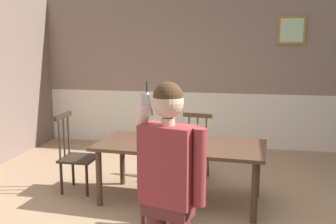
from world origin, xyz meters
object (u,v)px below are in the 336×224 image
chair_near_window (161,188)px  chair_at_table_head (76,155)px  person_figure (169,183)px  chair_by_doorway (194,147)px  dining_table (180,150)px

chair_near_window → chair_at_table_head: size_ratio=1.03×
chair_near_window → person_figure: 1.19m
chair_near_window → chair_at_table_head: bearing=141.6°
chair_near_window → person_figure: (0.29, -1.07, 0.45)m
chair_at_table_head → person_figure: (1.62, -2.01, 0.47)m
chair_by_doorway → person_figure: size_ratio=0.55×
dining_table → chair_near_window: size_ratio=1.95×
chair_near_window → chair_at_table_head: 1.63m
dining_table → chair_by_doorway: chair_by_doorway is taller
dining_table → chair_at_table_head: 1.40m
chair_near_window → chair_by_doorway: size_ratio=1.15×
chair_by_doorway → chair_near_window: bearing=95.3°
dining_table → chair_near_window: bearing=-93.3°
chair_by_doorway → chair_at_table_head: 1.63m
chair_by_doorway → chair_at_table_head: chair_at_table_head is taller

